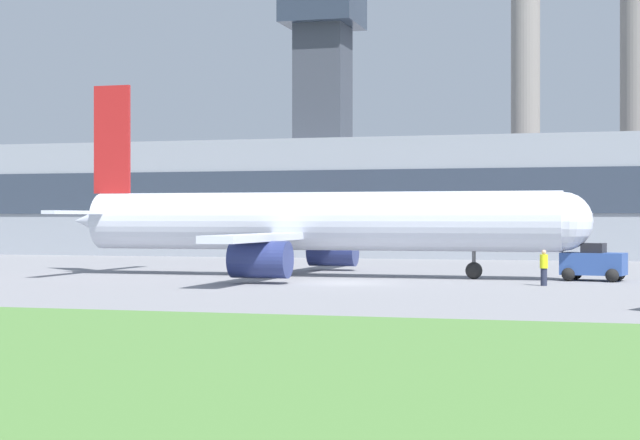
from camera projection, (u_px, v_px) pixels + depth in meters
name	position (u px, v px, depth m)	size (l,w,h in m)	color
ground_plane	(346.00, 283.00, 53.68)	(400.00, 400.00, 0.00)	gray
terminal_building	(452.00, 194.00, 89.90)	(87.52, 13.08, 23.38)	#8C939E
smokestack_left	(525.00, 78.00, 122.02)	(3.79, 3.79, 38.19)	gray
smokestack_right	(637.00, 49.00, 118.23)	(4.11, 4.11, 43.47)	gray
airplane	(311.00, 223.00, 59.56)	(29.98, 24.49, 11.07)	silver
pushback_tug	(594.00, 264.00, 55.49)	(3.45, 2.76, 1.96)	#2D4C93
ground_crew_person	(544.00, 267.00, 51.49)	(0.43, 0.43, 1.74)	#23283D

